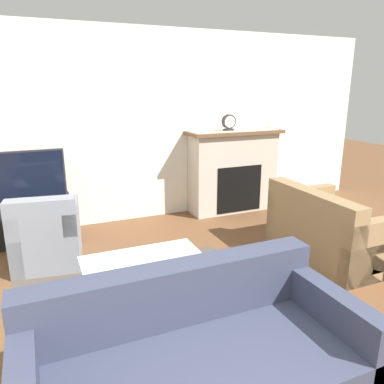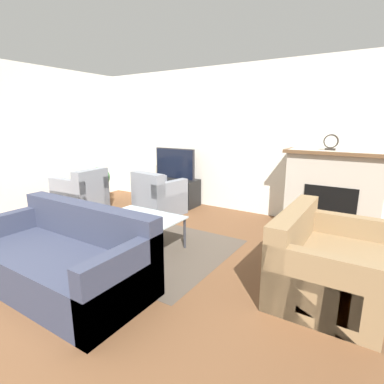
# 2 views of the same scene
# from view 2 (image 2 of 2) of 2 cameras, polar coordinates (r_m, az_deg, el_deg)

# --- Properties ---
(wall_back) EXTENTS (8.87, 0.06, 2.70)m
(wall_back) POSITION_cam_2_polar(r_m,az_deg,el_deg) (5.86, 6.40, 9.87)
(wall_back) COLOR silver
(wall_back) RESTS_ON ground_plane
(wall_left) EXTENTS (0.06, 7.31, 2.70)m
(wall_left) POSITION_cam_2_polar(r_m,az_deg,el_deg) (6.34, -28.92, 8.57)
(wall_left) COLOR silver
(wall_left) RESTS_ON ground_plane
(area_rug) EXTENTS (2.26, 1.87, 0.00)m
(area_rug) POSITION_cam_2_polar(r_m,az_deg,el_deg) (4.29, -8.79, -10.11)
(area_rug) COLOR #4C4238
(area_rug) RESTS_ON ground_plane
(fireplace) EXTENTS (1.48, 0.49, 1.27)m
(fireplace) POSITION_cam_2_polar(r_m,az_deg,el_deg) (5.14, 25.22, 0.40)
(fireplace) COLOR #BCB2A3
(fireplace) RESTS_ON ground_plane
(tv_stand) EXTENTS (0.97, 0.46, 0.55)m
(tv_stand) POSITION_cam_2_polar(r_m,az_deg,el_deg) (6.21, -3.18, 0.08)
(tv_stand) COLOR black
(tv_stand) RESTS_ON ground_plane
(tv) EXTENTS (0.91, 0.06, 0.62)m
(tv) POSITION_cam_2_polar(r_m,az_deg,el_deg) (6.10, -3.27, 5.40)
(tv) COLOR #232328
(tv) RESTS_ON tv_stand
(couch_sectional) EXTENTS (1.98, 0.95, 0.82)m
(couch_sectional) POSITION_cam_2_polar(r_m,az_deg,el_deg) (3.47, -23.18, -11.85)
(couch_sectional) COLOR #33384C
(couch_sectional) RESTS_ON ground_plane
(couch_loveseat) EXTENTS (0.96, 1.38, 0.82)m
(couch_loveseat) POSITION_cam_2_polar(r_m,az_deg,el_deg) (3.39, 23.99, -12.48)
(couch_loveseat) COLOR #8C704C
(couch_loveseat) RESTS_ON ground_plane
(armchair_by_window) EXTENTS (0.87, 0.78, 0.82)m
(armchair_by_window) POSITION_cam_2_polar(r_m,az_deg,el_deg) (6.18, -20.25, -0.56)
(armchair_by_window) COLOR gray
(armchair_by_window) RESTS_ON ground_plane
(armchair_accent) EXTENTS (0.79, 0.87, 0.82)m
(armchair_accent) POSITION_cam_2_polar(r_m,az_deg,el_deg) (5.55, -6.39, -1.30)
(armchair_accent) COLOR gray
(armchair_accent) RESTS_ON ground_plane
(coffee_table) EXTENTS (1.06, 0.67, 0.45)m
(coffee_table) POSITION_cam_2_polar(r_m,az_deg,el_deg) (4.12, -9.42, -5.15)
(coffee_table) COLOR #333338
(coffee_table) RESTS_ON ground_plane
(potted_plant) EXTENTS (0.44, 0.44, 0.75)m
(potted_plant) POSITION_cam_2_polar(r_m,az_deg,el_deg) (6.73, -17.16, 2.01)
(potted_plant) COLOR #AD704C
(potted_plant) RESTS_ON ground_plane
(mantel_clock) EXTENTS (0.21, 0.07, 0.24)m
(mantel_clock) POSITION_cam_2_polar(r_m,az_deg,el_deg) (5.06, 24.97, 8.64)
(mantel_clock) COLOR #28231E
(mantel_clock) RESTS_ON fireplace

